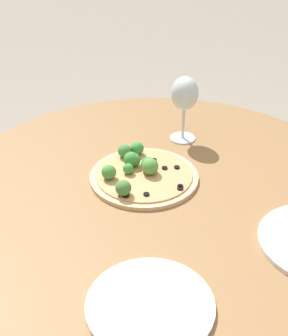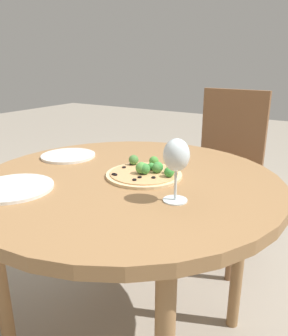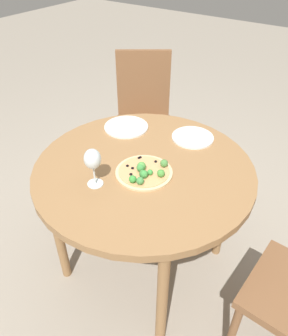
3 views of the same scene
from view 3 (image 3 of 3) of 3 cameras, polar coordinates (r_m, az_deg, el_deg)
name	(u,v)px [view 3 (image 3 of 3)]	position (r m, az deg, el deg)	size (l,w,h in m)	color
ground_plane	(144,262)	(2.08, -0.02, -16.04)	(12.00, 12.00, 0.00)	gray
dining_table	(144,178)	(1.60, -0.03, -1.69)	(1.05, 1.05, 0.74)	olive
chair_2	(144,117)	(2.41, -0.08, 8.87)	(0.56, 0.56, 0.97)	brown
pizza	(145,172)	(1.49, 0.11, -0.67)	(0.26, 0.26, 0.05)	#DBBC89
wine_glass	(93,160)	(1.38, -8.94, 1.36)	(0.07, 0.07, 0.18)	silver
plate_near	(126,127)	(1.85, -3.12, 7.17)	(0.25, 0.25, 0.01)	silver
plate_far	(193,137)	(1.77, 8.47, 5.30)	(0.22, 0.22, 0.01)	silver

